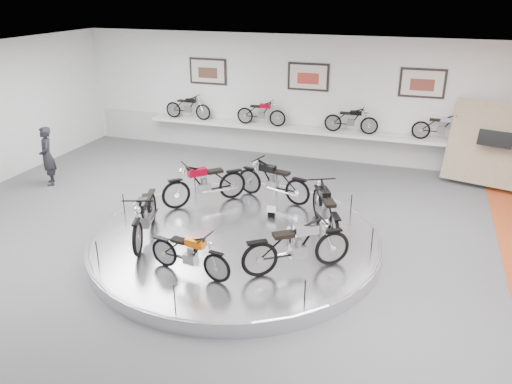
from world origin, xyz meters
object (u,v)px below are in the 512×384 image
(bike_f, at_px, (297,245))
(bike_e, at_px, (189,253))
(bike_a, at_px, (326,209))
(bike_d, at_px, (144,215))
(display_platform, at_px, (235,240))
(bike_b, at_px, (273,180))
(bike_c, at_px, (205,183))
(shelf, at_px, (304,130))
(visitor, at_px, (47,156))

(bike_f, bearing_deg, bike_e, 166.54)
(bike_a, distance_m, bike_d, 3.95)
(display_platform, distance_m, bike_a, 2.12)
(bike_b, bearing_deg, bike_c, 40.75)
(bike_a, bearing_deg, bike_e, 115.85)
(bike_e, bearing_deg, bike_d, 155.96)
(shelf, bearing_deg, bike_e, -91.58)
(bike_b, bearing_deg, visitor, 16.19)
(bike_a, xyz_separation_m, bike_e, (-2.07, -2.60, -0.10))
(shelf, xyz_separation_m, bike_e, (-0.23, -8.20, -0.25))
(bike_b, bearing_deg, bike_d, 69.00)
(bike_c, relative_size, visitor, 1.09)
(bike_f, bearing_deg, bike_b, 78.64)
(shelf, distance_m, visitor, 7.94)
(display_platform, relative_size, bike_c, 3.40)
(bike_c, relative_size, bike_f, 1.01)
(display_platform, height_order, bike_b, bike_b)
(bike_b, bearing_deg, bike_f, 127.63)
(bike_f, xyz_separation_m, visitor, (-8.14, 2.85, 0.01))
(display_platform, height_order, bike_c, bike_c)
(bike_b, relative_size, bike_f, 0.95)
(visitor, bearing_deg, bike_f, 29.02)
(bike_d, height_order, bike_e, bike_d)
(bike_b, relative_size, visitor, 1.03)
(visitor, bearing_deg, bike_a, 41.31)
(bike_a, distance_m, bike_b, 2.12)
(bike_f, bearing_deg, shelf, 66.89)
(display_platform, distance_m, bike_f, 2.07)
(bike_c, bearing_deg, bike_a, 125.42)
(bike_a, bearing_deg, bike_b, 24.42)
(display_platform, relative_size, bike_d, 3.43)
(bike_e, bearing_deg, bike_a, 60.93)
(display_platform, height_order, bike_f, bike_f)
(bike_c, distance_m, visitor, 5.18)
(bike_d, relative_size, bike_e, 1.23)
(bike_b, relative_size, bike_e, 1.17)
(bike_e, bearing_deg, display_platform, 92.32)
(shelf, height_order, bike_c, bike_c)
(display_platform, xyz_separation_m, bike_d, (-1.78, -0.77, 0.70))
(display_platform, bearing_deg, bike_a, 23.25)
(bike_f, bearing_deg, display_platform, 112.31)
(display_platform, distance_m, visitor, 6.77)
(bike_d, bearing_deg, bike_f, 66.89)
(bike_c, bearing_deg, visitor, -49.64)
(bike_c, bearing_deg, bike_d, 33.37)
(bike_c, relative_size, bike_d, 1.01)
(bike_c, xyz_separation_m, bike_e, (1.10, -3.16, -0.11))
(display_platform, distance_m, bike_e, 1.91)
(shelf, bearing_deg, bike_b, -87.10)
(bike_b, bearing_deg, shelf, -73.78)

